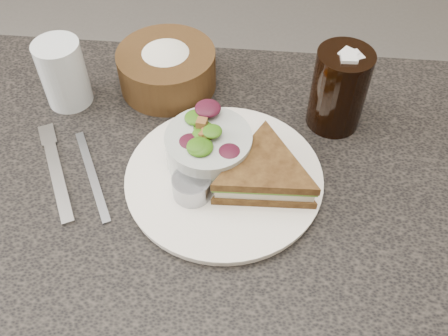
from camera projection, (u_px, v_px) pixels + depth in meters
name	position (u px, v px, depth m)	size (l,w,h in m)	color
dining_table	(190.00, 296.00, 1.04)	(1.00, 0.70, 0.75)	black
dinner_plate	(224.00, 178.00, 0.76)	(0.30, 0.30, 0.01)	white
sandwich	(265.00, 174.00, 0.73)	(0.17, 0.17, 0.05)	brown
salad_bowl	(209.00, 144.00, 0.74)	(0.13, 0.13, 0.08)	#A8B1AD
dressing_ramekin	(192.00, 186.00, 0.72)	(0.06, 0.06, 0.03)	gray
orange_wedge	(227.00, 136.00, 0.79)	(0.06, 0.06, 0.02)	#FF5200
fork	(57.00, 176.00, 0.77)	(0.02, 0.19, 0.01)	#9D9D9D
knife	(92.00, 175.00, 0.77)	(0.01, 0.19, 0.00)	gray
bread_basket	(167.00, 63.00, 0.87)	(0.17, 0.17, 0.10)	#50391C
cola_glass	(339.00, 87.00, 0.79)	(0.09, 0.09, 0.15)	black
water_glass	(63.00, 73.00, 0.84)	(0.08, 0.08, 0.12)	silver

